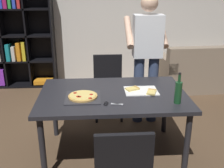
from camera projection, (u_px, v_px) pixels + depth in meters
ground_plane at (113, 152)px, 3.17m from camera, size 12.00×12.00×0.00m
back_wall at (103, 10)px, 5.11m from camera, size 6.40×0.10×2.80m
dining_table at (113, 99)px, 2.93m from camera, size 1.59×1.03×0.75m
chair_far_side at (108, 82)px, 3.93m from camera, size 0.42×0.42×0.90m
couch at (206, 72)px, 5.04m from camera, size 1.74×0.92×0.85m
bookshelf at (12, 38)px, 4.97m from camera, size 1.40×0.35×1.95m
person_serving_pizza at (147, 53)px, 3.58m from camera, size 0.55×0.54×1.75m
pepperoni_pizza_on_tray at (83, 97)px, 2.78m from camera, size 0.36×0.36×0.04m
pizza_slices_on_towel at (141, 91)px, 2.95m from camera, size 0.36×0.30×0.03m
wine_bottle at (178, 92)px, 2.63m from camera, size 0.07×0.07×0.32m
kitchen_scissors at (110, 104)px, 2.64m from camera, size 0.20×0.09×0.01m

